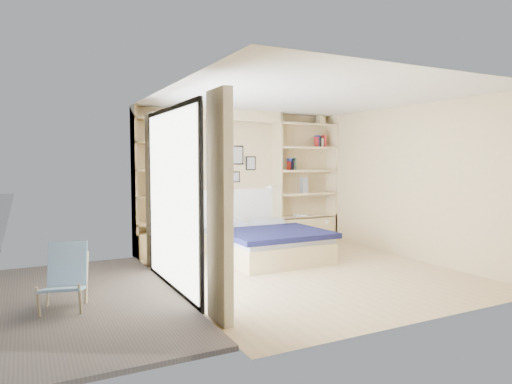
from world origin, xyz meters
TOP-DOWN VIEW (x-y plane):
  - ground at (0.00, 0.00)m, footprint 4.50×4.50m
  - room_shell at (-0.39, 1.52)m, footprint 4.50×4.50m
  - bed at (-0.09, 1.10)m, footprint 1.62×2.14m
  - photo_gallery at (-0.45, 2.22)m, footprint 1.48×0.02m
  - reading_lamps at (-0.30, 2.00)m, footprint 1.92×0.12m
  - shelf_decor at (1.17, 2.07)m, footprint 3.45×0.23m
  - deck at (-3.60, 0.00)m, footprint 3.20×4.00m
  - deck_chair at (-3.23, -0.17)m, footprint 0.58×0.79m

SIDE VIEW (x-z plane):
  - ground at x=0.00m, z-range 0.00..0.00m
  - deck at x=-3.60m, z-range -0.03..0.03m
  - bed at x=-0.09m, z-range -0.27..0.80m
  - deck_chair at x=-3.23m, z-range -0.02..0.69m
  - room_shell at x=-0.39m, z-range -1.17..3.33m
  - reading_lamps at x=-0.30m, z-range 1.03..1.17m
  - photo_gallery at x=-0.45m, z-range 1.19..2.01m
  - shelf_decor at x=1.17m, z-range 0.69..2.72m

